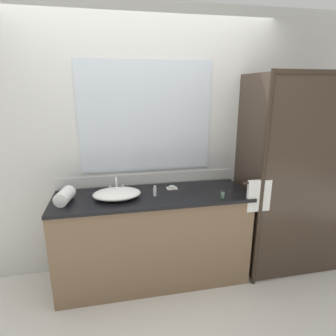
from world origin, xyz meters
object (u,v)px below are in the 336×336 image
soap_dish (172,188)px  faucet (116,187)px  sink_basin (117,194)px  amenity_bottle_conditioner (155,191)px  amenity_bottle_shampoo (223,194)px  rolled_towel_near_edge (65,196)px

soap_dish → faucet: bearing=176.0°
sink_basin → soap_dish: bearing=13.5°
amenity_bottle_conditioner → amenity_bottle_shampoo: 0.61m
faucet → rolled_towel_near_edge: (-0.44, -0.19, 0.01)m
faucet → amenity_bottle_shampoo: bearing=-21.3°
faucet → soap_dish: 0.53m
faucet → soap_dish: (0.53, -0.04, -0.03)m
faucet → amenity_bottle_shampoo: (0.93, -0.36, -0.01)m
sink_basin → soap_dish: size_ratio=4.28×
sink_basin → rolled_towel_near_edge: 0.44m
faucet → amenity_bottle_conditioner: 0.39m
amenity_bottle_conditioner → rolled_towel_near_edge: rolled_towel_near_edge is taller
amenity_bottle_conditioner → amenity_bottle_shampoo: (0.59, -0.18, -0.01)m
amenity_bottle_conditioner → faucet: bearing=151.3°
soap_dish → rolled_towel_near_edge: bearing=-171.3°
faucet → amenity_bottle_shampoo: faucet is taller
amenity_bottle_conditioner → sink_basin: bearing=176.4°
sink_basin → amenity_bottle_conditioner: bearing=-3.6°
faucet → amenity_bottle_conditioner: bearing=-28.7°
faucet → soap_dish: size_ratio=1.70×
sink_basin → amenity_bottle_shampoo: 0.95m
sink_basin → rolled_towel_near_edge: rolled_towel_near_edge is taller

